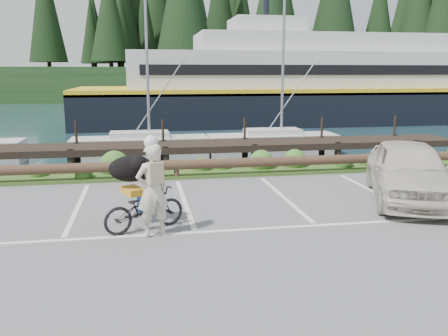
{
  "coord_description": "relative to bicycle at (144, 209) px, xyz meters",
  "views": [
    {
      "loc": [
        -1.02,
        -9.58,
        3.22
      ],
      "look_at": [
        0.79,
        0.71,
        1.1
      ],
      "focal_mm": 38.0,
      "sensor_mm": 36.0,
      "label": 1
    }
  ],
  "objects": [
    {
      "name": "log_rail",
      "position": [
        1.01,
        4.65,
        -0.46
      ],
      "size": [
        32.0,
        0.3,
        0.6
      ],
      "primitive_type": null,
      "color": "#443021",
      "rests_on": "ground"
    },
    {
      "name": "dog",
      "position": [
        -0.23,
        0.51,
        0.74
      ],
      "size": [
        0.84,
        1.09,
        0.57
      ],
      "primitive_type": "ellipsoid",
      "rotation": [
        0.0,
        0.0,
        2.0
      ],
      "color": "black",
      "rests_on": "bicycle"
    },
    {
      "name": "parked_car",
      "position": [
        6.64,
        1.24,
        0.3
      ],
      "size": [
        3.32,
        4.83,
        1.53
      ],
      "primitive_type": "imported",
      "rotation": [
        0.0,
        0.0,
        -0.37
      ],
      "color": "beige",
      "rests_on": "ground"
    },
    {
      "name": "ground",
      "position": [
        1.01,
        0.05,
        -0.46
      ],
      "size": [
        72.0,
        72.0,
        0.0
      ],
      "primitive_type": "plane",
      "color": "#5C5B5E"
    },
    {
      "name": "cyclist",
      "position": [
        0.17,
        -0.37,
        0.48
      ],
      "size": [
        0.81,
        0.69,
        1.87
      ],
      "primitive_type": "imported",
      "rotation": [
        0.0,
        0.0,
        3.57
      ],
      "color": "beige",
      "rests_on": "ground"
    },
    {
      "name": "harbor_backdrop",
      "position": [
        1.4,
        78.52,
        -0.46
      ],
      "size": [
        170.0,
        160.0,
        30.0
      ],
      "color": "#19343E",
      "rests_on": "ground"
    },
    {
      "name": "bicycle",
      "position": [
        0.0,
        0.0,
        0.0
      ],
      "size": [
        1.85,
        1.28,
        0.92
      ],
      "primitive_type": "imported",
      "rotation": [
        0.0,
        0.0,
        2.0
      ],
      "color": "black",
      "rests_on": "ground"
    },
    {
      "name": "vegetation_strip",
      "position": [
        1.01,
        5.35,
        -0.41
      ],
      "size": [
        34.0,
        1.6,
        0.1
      ],
      "primitive_type": "cube",
      "color": "#3D5B21",
      "rests_on": "ground"
    }
  ]
}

